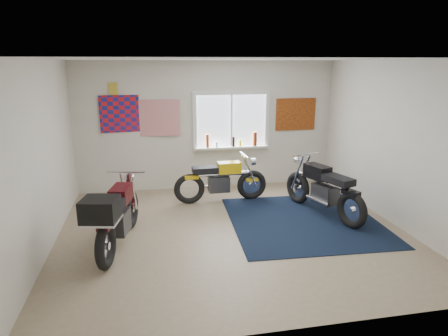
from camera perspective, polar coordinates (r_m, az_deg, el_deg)
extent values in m
plane|color=#9E896B|center=(6.54, 1.24, -9.12)|extent=(5.50, 5.50, 0.00)
plane|color=white|center=(5.97, 1.39, 15.26)|extent=(5.50, 5.50, 0.00)
plane|color=silver|center=(8.53, -2.29, 6.04)|extent=(5.50, 0.00, 5.50)
plane|color=silver|center=(3.81, 9.42, -5.46)|extent=(5.50, 0.00, 5.50)
plane|color=silver|center=(6.16, -24.56, 1.23)|extent=(0.00, 5.00, 5.00)
plane|color=silver|center=(7.21, 23.22, 3.21)|extent=(0.00, 5.00, 5.00)
cube|color=black|center=(7.10, 11.32, -7.39)|extent=(2.62, 2.72, 0.01)
cube|color=white|center=(8.59, 1.03, 6.79)|extent=(1.50, 0.02, 1.10)
cube|color=white|center=(8.52, 1.07, 10.71)|extent=(1.66, 0.06, 0.08)
cube|color=white|center=(8.68, 1.04, 2.92)|extent=(1.66, 0.06, 0.08)
cube|color=white|center=(8.45, -4.22, 6.61)|extent=(0.08, 0.06, 1.10)
cube|color=white|center=(8.78, 6.14, 6.88)|extent=(0.08, 0.06, 1.10)
cube|color=white|center=(8.58, 1.06, 6.77)|extent=(0.04, 0.06, 1.10)
cube|color=white|center=(8.62, 1.12, 2.97)|extent=(1.60, 0.16, 0.04)
cylinder|color=#934415|center=(8.49, -2.37, 3.86)|extent=(0.07, 0.07, 0.28)
cylinder|color=white|center=(8.53, -1.07, 3.39)|extent=(0.06, 0.06, 0.12)
cylinder|color=black|center=(8.59, 1.36, 3.81)|extent=(0.06, 0.06, 0.22)
cylinder|color=yellow|center=(8.63, 2.34, 3.58)|extent=(0.05, 0.05, 0.14)
cylinder|color=maroon|center=(8.70, 4.46, 4.17)|extent=(0.09, 0.09, 0.30)
plane|color=red|center=(8.39, -13.95, 7.53)|extent=(1.00, 0.07, 1.00)
plane|color=red|center=(8.37, -9.44, 7.06)|extent=(0.90, 0.09, 0.90)
cube|color=gold|center=(8.35, -15.56, 10.85)|extent=(0.18, 0.02, 0.24)
cube|color=#A54C14|center=(8.99, 10.20, 7.56)|extent=(0.90, 0.03, 0.70)
torus|color=black|center=(7.98, 3.97, -2.40)|extent=(0.60, 0.13, 0.60)
torus|color=black|center=(7.73, -4.97, -3.00)|extent=(0.60, 0.13, 0.60)
cylinder|color=silver|center=(7.98, 3.97, -2.40)|extent=(0.10, 0.09, 0.10)
cylinder|color=silver|center=(7.73, -4.97, -3.00)|extent=(0.10, 0.09, 0.10)
cylinder|color=silver|center=(7.75, -0.43, -0.88)|extent=(1.13, 0.11, 0.08)
cube|color=#323335|center=(7.80, -0.75, -2.29)|extent=(0.41, 0.26, 0.30)
cylinder|color=silver|center=(7.96, -0.96, -2.60)|extent=(0.49, 0.08, 0.06)
cube|color=gold|center=(7.76, 0.73, 0.08)|extent=(0.45, 0.24, 0.21)
cube|color=black|center=(7.67, -2.72, -0.25)|extent=(0.50, 0.26, 0.11)
cube|color=gold|center=(7.66, -4.68, -1.26)|extent=(0.27, 0.15, 0.07)
cube|color=gold|center=(7.95, 3.98, -1.66)|extent=(0.25, 0.13, 0.04)
cylinder|color=silver|center=(7.77, 2.91, 1.86)|extent=(0.05, 0.55, 0.03)
cylinder|color=silver|center=(7.86, 4.15, 0.91)|extent=(0.09, 0.15, 0.14)
torus|color=black|center=(7.87, 10.50, -2.77)|extent=(0.31, 0.63, 0.62)
torus|color=black|center=(6.92, 17.79, -5.74)|extent=(0.31, 0.63, 0.62)
cylinder|color=silver|center=(7.87, 10.50, -2.77)|extent=(0.13, 0.13, 0.11)
cylinder|color=silver|center=(6.92, 17.79, -5.74)|extent=(0.13, 0.13, 0.11)
cylinder|color=silver|center=(7.29, 14.05, -1.88)|extent=(0.47, 1.22, 0.09)
cube|color=#323335|center=(7.32, 14.21, -3.61)|extent=(0.40, 0.51, 0.34)
cylinder|color=silver|center=(7.24, 13.24, -4.57)|extent=(0.23, 0.54, 0.07)
cube|color=black|center=(7.37, 13.19, -0.51)|extent=(0.40, 0.55, 0.24)
cube|color=black|center=(7.02, 16.03, -1.65)|extent=(0.43, 0.60, 0.12)
cube|color=black|center=(6.86, 17.68, -3.37)|extent=(0.24, 0.33, 0.08)
cube|color=black|center=(7.84, 10.54, -1.94)|extent=(0.22, 0.31, 0.05)
cylinder|color=silver|center=(7.56, 11.61, 1.97)|extent=(0.60, 0.22, 0.04)
cylinder|color=silver|center=(7.74, 10.60, 1.11)|extent=(0.18, 0.14, 0.16)
torus|color=black|center=(6.80, -13.17, -5.73)|extent=(0.26, 0.65, 0.64)
torus|color=black|center=(5.58, -16.54, -10.63)|extent=(0.26, 0.65, 0.64)
cylinder|color=silver|center=(6.80, -13.17, -5.73)|extent=(0.12, 0.13, 0.11)
cylinder|color=silver|center=(5.58, -16.54, -10.63)|extent=(0.12, 0.13, 0.11)
cylinder|color=silver|center=(6.08, -14.86, -5.39)|extent=(0.34, 1.22, 0.09)
cube|color=#323335|center=(6.11, -14.85, -7.44)|extent=(0.36, 0.49, 0.33)
cylinder|color=silver|center=(6.19, -16.19, -8.22)|extent=(0.18, 0.54, 0.07)
cube|color=#3A090C|center=(6.19, -14.51, -3.64)|extent=(0.35, 0.53, 0.23)
cube|color=black|center=(5.73, -15.84, -5.46)|extent=(0.38, 0.58, 0.12)
cube|color=#3A090C|center=(5.52, -16.60, -7.85)|extent=(0.21, 0.32, 0.08)
cube|color=#3A090C|center=(6.76, -13.23, -4.80)|extent=(0.19, 0.30, 0.05)
cylinder|color=silver|center=(6.43, -13.89, -0.56)|extent=(0.60, 0.16, 0.04)
cylinder|color=silver|center=(6.65, -13.39, -1.41)|extent=(0.17, 0.13, 0.16)
cube|color=black|center=(5.29, -17.28, -5.71)|extent=(0.52, 0.49, 0.29)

